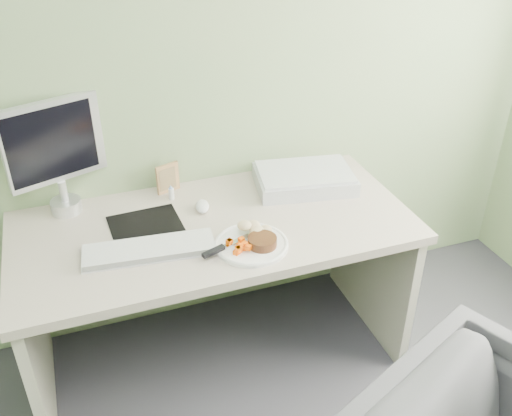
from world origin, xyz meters
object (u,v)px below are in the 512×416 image
object	(u,v)px
desk	(216,260)
plate	(251,245)
monitor	(55,151)
scanner	(304,179)

from	to	relation	value
desk	plate	xyz separation A→B (m)	(0.09, -0.20, 0.19)
monitor	scanner	bearing A→B (deg)	-28.02
plate	monitor	bearing A→B (deg)	141.51
scanner	monitor	distance (m)	1.05
scanner	monitor	size ratio (longest dim) A/B	0.89
scanner	monitor	bearing A→B (deg)	-178.58
plate	scanner	size ratio (longest dim) A/B	0.66
desk	monitor	world-z (taller)	monitor
desk	monitor	distance (m)	0.78
desk	scanner	xyz separation A→B (m)	(0.46, 0.16, 0.22)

